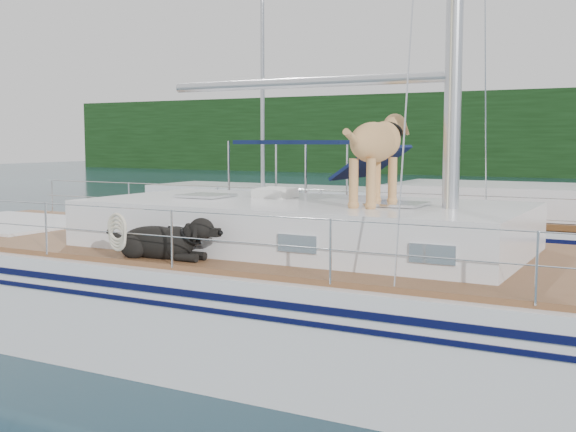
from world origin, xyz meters
The scene contains 4 objects.
ground centered at (0.00, 0.00, 0.00)m, with size 120.00×120.00×0.00m, color black.
main_sailboat centered at (0.11, -0.01, 0.68)m, with size 12.00×3.82×14.01m.
neighbor_sailboat centered at (1.20, 5.99, 0.63)m, with size 11.00×3.50×13.30m.
bg_boat_west centered at (-8.00, 14.00, 0.45)m, with size 8.00×3.00×11.65m.
Camera 1 is at (4.76, -7.63, 2.54)m, focal length 45.00 mm.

